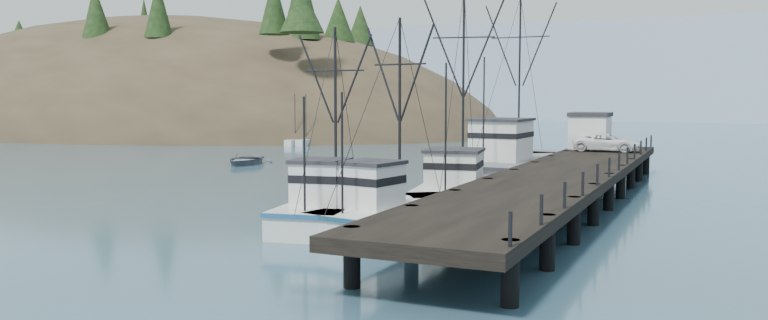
# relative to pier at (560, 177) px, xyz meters

# --- Properties ---
(ground) EXTENTS (400.00, 400.00, 0.00)m
(ground) POSITION_rel_pier_xyz_m (-14.00, -16.00, -1.69)
(ground) COLOR #2E5166
(ground) RESTS_ON ground
(pier) EXTENTS (6.00, 44.00, 2.00)m
(pier) POSITION_rel_pier_xyz_m (0.00, 0.00, 0.00)
(pier) COLOR black
(pier) RESTS_ON ground
(headland) EXTENTS (134.80, 78.00, 51.00)m
(headland) POSITION_rel_pier_xyz_m (-88.95, 62.61, -6.24)
(headland) COLOR #382D1E
(headland) RESTS_ON ground
(distant_ridge) EXTENTS (360.00, 40.00, 26.00)m
(distant_ridge) POSITION_rel_pier_xyz_m (-4.00, 154.00, -1.69)
(distant_ridge) COLOR #9EB2C6
(distant_ridge) RESTS_ON ground
(distant_ridge_far) EXTENTS (180.00, 25.00, 18.00)m
(distant_ridge_far) POSITION_rel_pier_xyz_m (-54.00, 169.00, -1.69)
(distant_ridge_far) COLOR silver
(distant_ridge_far) RESTS_ON ground
(moored_sailboats) EXTENTS (21.63, 15.99, 6.35)m
(moored_sailboats) POSITION_rel_pier_xyz_m (-45.33, 42.53, -1.36)
(moored_sailboats) COLOR silver
(moored_sailboats) RESTS_ON ground
(trawler_near) EXTENTS (4.59, 9.75, 10.04)m
(trawler_near) POSITION_rel_pier_xyz_m (-5.66, -10.35, -0.87)
(trawler_near) COLOR silver
(trawler_near) RESTS_ON ground
(trawler_mid) EXTENTS (4.55, 9.63, 9.72)m
(trawler_mid) POSITION_rel_pier_xyz_m (-8.61, -10.49, -0.87)
(trawler_mid) COLOR silver
(trawler_mid) RESTS_ON ground
(trawler_far) EXTENTS (5.67, 12.41, 12.46)m
(trawler_far) POSITION_rel_pier_xyz_m (-5.23, -1.72, -0.87)
(trawler_far) COLOR silver
(trawler_far) RESTS_ON ground
(work_vessel) EXTENTS (5.43, 15.97, 13.30)m
(work_vessel) POSITION_rel_pier_xyz_m (-5.24, 9.31, -0.46)
(work_vessel) COLOR slate
(work_vessel) RESTS_ON ground
(pier_shed) EXTENTS (3.00, 3.20, 2.80)m
(pier_shed) POSITION_rel_pier_xyz_m (-1.37, 18.00, 1.73)
(pier_shed) COLOR silver
(pier_shed) RESTS_ON pier
(pickup_truck) EXTENTS (4.83, 2.33, 1.32)m
(pickup_truck) POSITION_rel_pier_xyz_m (0.23, 15.51, 0.97)
(pickup_truck) COLOR white
(pickup_truck) RESTS_ON pier
(motorboat) EXTENTS (5.06, 6.21, 1.13)m
(motorboat) POSITION_rel_pier_xyz_m (-30.45, 13.67, -1.69)
(motorboat) COLOR slate
(motorboat) RESTS_ON ground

